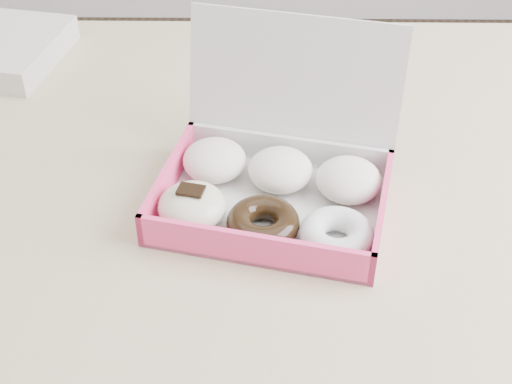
{
  "coord_description": "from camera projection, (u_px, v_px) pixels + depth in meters",
  "views": [
    {
      "loc": [
        0.11,
        -0.77,
        1.31
      ],
      "look_at": [
        0.1,
        -0.12,
        0.78
      ],
      "focal_mm": 50.0,
      "sensor_mm": 36.0,
      "label": 1
    }
  ],
  "objects": [
    {
      "name": "table",
      "position": [
        188.0,
        198.0,
        1.01
      ],
      "size": [
        1.2,
        0.8,
        0.75
      ],
      "color": "tan",
      "rests_on": "ground"
    },
    {
      "name": "donut_box",
      "position": [
        273.0,
        182.0,
        0.86
      ],
      "size": [
        0.31,
        0.29,
        0.19
      ],
      "rotation": [
        0.0,
        0.0,
        -0.23
      ],
      "color": "silver",
      "rests_on": "table"
    }
  ]
}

